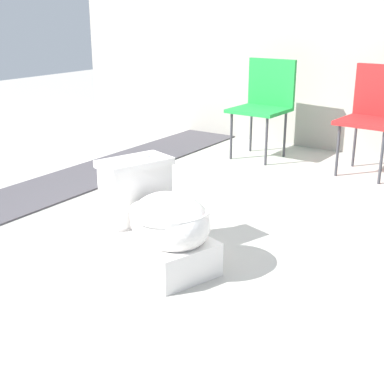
# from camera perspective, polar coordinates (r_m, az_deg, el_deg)

# --- Properties ---
(ground_plane) EXTENTS (14.00, 14.00, 0.00)m
(ground_plane) POSITION_cam_1_polar(r_m,az_deg,el_deg) (2.90, -2.02, -6.23)
(ground_plane) COLOR #A8A59E
(gravel_strip) EXTENTS (0.56, 8.00, 0.01)m
(gravel_strip) POSITION_cam_1_polar(r_m,az_deg,el_deg) (4.09, -13.35, 0.90)
(gravel_strip) COLOR #423F44
(gravel_strip) RESTS_ON ground
(toilet) EXTENTS (0.72, 0.55, 0.52)m
(toilet) POSITION_cam_1_polar(r_m,az_deg,el_deg) (2.67, -3.53, -3.36)
(toilet) COLOR white
(toilet) RESTS_ON ground
(folding_chair_left) EXTENTS (0.46, 0.46, 0.83)m
(folding_chair_left) POSITION_cam_1_polar(r_m,az_deg,el_deg) (4.72, 7.82, 9.91)
(folding_chair_left) COLOR #1E8C38
(folding_chair_left) RESTS_ON ground
(folding_chair_middle) EXTENTS (0.47, 0.47, 0.83)m
(folding_chair_middle) POSITION_cam_1_polar(r_m,az_deg,el_deg) (4.41, 19.06, 8.45)
(folding_chair_middle) COLOR red
(folding_chair_middle) RESTS_ON ground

